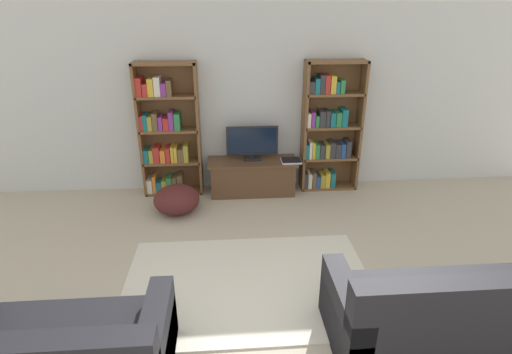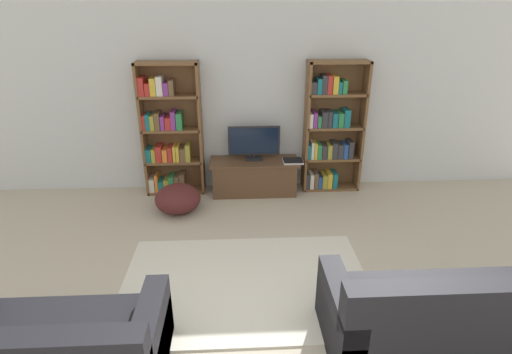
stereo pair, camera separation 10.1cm
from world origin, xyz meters
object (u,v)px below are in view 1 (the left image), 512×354
(couch_right_sofa, at_px, (462,316))
(beanbag_ottoman, at_px, (177,199))
(television, at_px, (252,142))
(laptop, at_px, (291,161))
(tv_stand, at_px, (253,176))
(bookshelf_left, at_px, (167,134))
(bookshelf_right, at_px, (328,130))

(couch_right_sofa, height_order, beanbag_ottoman, couch_right_sofa)
(television, distance_m, beanbag_ottoman, 1.32)
(television, xyz_separation_m, beanbag_ottoman, (-1.04, -0.58, -0.57))
(laptop, distance_m, couch_right_sofa, 3.06)
(beanbag_ottoman, bearing_deg, tv_stand, 27.39)
(bookshelf_left, height_order, laptop, bookshelf_left)
(tv_stand, distance_m, laptop, 0.61)
(television, bearing_deg, tv_stand, -90.00)
(bookshelf_left, distance_m, beanbag_ottoman, 0.98)
(bookshelf_right, relative_size, couch_right_sofa, 0.90)
(couch_right_sofa, bearing_deg, bookshelf_right, 96.67)
(beanbag_ottoman, bearing_deg, couch_right_sofa, -44.31)
(bookshelf_right, xyz_separation_m, couch_right_sofa, (0.36, -3.11, -0.61))
(bookshelf_left, relative_size, beanbag_ottoman, 3.11)
(tv_stand, bearing_deg, bookshelf_left, 174.04)
(bookshelf_left, relative_size, laptop, 6.67)
(bookshelf_left, bearing_deg, couch_right_sofa, -49.53)
(bookshelf_right, distance_m, tv_stand, 1.28)
(bookshelf_left, height_order, tv_stand, bookshelf_left)
(bookshelf_left, relative_size, tv_stand, 1.48)
(tv_stand, bearing_deg, laptop, -8.15)
(beanbag_ottoman, bearing_deg, laptop, 16.21)
(television, bearing_deg, bookshelf_right, 4.19)
(bookshelf_right, bearing_deg, beanbag_ottoman, -162.81)
(television, distance_m, laptop, 0.61)
(bookshelf_right, bearing_deg, couch_right_sofa, -83.33)
(bookshelf_left, height_order, beanbag_ottoman, bookshelf_left)
(couch_right_sofa, relative_size, beanbag_ottoman, 3.44)
(couch_right_sofa, bearing_deg, laptop, 107.55)
(bookshelf_left, relative_size, couch_right_sofa, 0.90)
(laptop, bearing_deg, beanbag_ottoman, -163.79)
(beanbag_ottoman, bearing_deg, bookshelf_right, 17.19)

